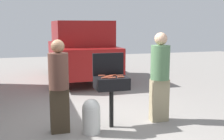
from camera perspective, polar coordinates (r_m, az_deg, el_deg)
name	(u,v)px	position (r m, az deg, el deg)	size (l,w,h in m)	color
ground_plane	(96,125)	(5.42, -3.37, -11.27)	(24.00, 24.00, 0.00)	gray
bbq_grill	(111,85)	(5.11, -0.12, -3.06)	(0.60, 0.44, 0.96)	black
grill_lid_open	(108,64)	(5.26, -0.80, 1.22)	(0.60, 0.05, 0.42)	black
hot_dog_0	(110,76)	(5.10, -0.50, -1.26)	(0.03, 0.03, 0.13)	#B74C33
hot_dog_1	(112,78)	(4.95, 0.02, -1.60)	(0.03, 0.03, 0.13)	#C6593D
hot_dog_2	(108,77)	(5.05, -0.86, -1.37)	(0.03, 0.03, 0.13)	#AD4228
hot_dog_3	(112,75)	(5.19, 0.09, -1.08)	(0.03, 0.03, 0.13)	#AD4228
hot_dog_4	(121,77)	(5.02, 1.81, -1.44)	(0.03, 0.03, 0.13)	#C6593D
hot_dog_5	(105,78)	(4.95, -1.47, -1.59)	(0.03, 0.03, 0.13)	#B74C33
hot_dog_6	(102,76)	(5.16, -2.12, -1.15)	(0.03, 0.03, 0.13)	#B74C33
hot_dog_7	(119,75)	(5.17, 1.55, -1.12)	(0.03, 0.03, 0.13)	#C6593D
propane_tank	(91,115)	(4.98, -4.27, -9.26)	(0.32, 0.32, 0.62)	silver
person_left	(59,83)	(4.93, -10.85, -2.65)	(0.35, 0.35, 1.65)	#3F3323
person_right	(160,74)	(5.50, 9.79, -0.78)	(0.37, 0.37, 1.76)	gray
parked_minivan	(80,50)	(9.82, -6.56, 4.13)	(2.03, 4.40, 2.02)	maroon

